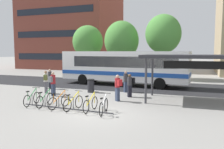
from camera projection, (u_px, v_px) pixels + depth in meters
ground at (96, 113)px, 12.13m from camera, size 200.00×200.00×0.00m
bus_lane_asphalt at (141, 86)px, 21.58m from camera, size 80.00×7.20×0.01m
city_bus at (123, 66)px, 22.02m from camera, size 12.15×3.28×3.20m
bike_rack at (66, 107)px, 12.98m from camera, size 5.70×0.33×0.70m
parked_bicycle_green_0 at (32, 99)px, 13.92m from camera, size 0.52×1.72×0.99m
parked_bicycle_green_1 at (45, 100)px, 13.58m from camera, size 0.52×1.72×0.99m
parked_bicycle_orange_2 at (59, 101)px, 13.15m from camera, size 0.54×1.70×0.99m
parked_bicycle_yellow_3 at (73, 103)px, 12.79m from camera, size 0.52×1.71×0.99m
parked_bicycle_yellow_4 at (91, 104)px, 12.49m from camera, size 0.52×1.72×0.99m
parked_bicycle_white_5 at (104, 106)px, 11.98m from camera, size 0.52×1.71×0.99m
transit_shelter at (197, 58)px, 14.51m from camera, size 6.82×3.85×2.98m
commuter_olive_pack_0 at (46, 80)px, 17.83m from camera, size 0.53×0.61×1.73m
commuter_olive_pack_1 at (126, 80)px, 18.25m from camera, size 0.57×0.60×1.67m
commuter_black_pack_2 at (130, 84)px, 16.34m from camera, size 0.60×0.57×1.63m
commuter_navy_pack_3 at (50, 77)px, 19.92m from camera, size 0.58×0.59×1.70m
commuter_red_pack_4 at (118, 86)px, 14.95m from camera, size 0.60×0.56×1.71m
commuter_grey_pack_5 at (53, 82)px, 16.69m from camera, size 0.40×0.57×1.73m
trash_bin at (91, 86)px, 18.25m from camera, size 0.55×0.55×1.03m
street_tree_1 at (122, 41)px, 29.20m from camera, size 4.30×4.30×6.99m
street_tree_2 at (88, 42)px, 32.42m from camera, size 4.21×4.21×6.78m
street_tree_3 at (163, 34)px, 27.01m from camera, size 4.12×4.12×7.46m
building_left_wing at (72, 18)px, 45.03m from camera, size 16.95×12.57×19.21m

